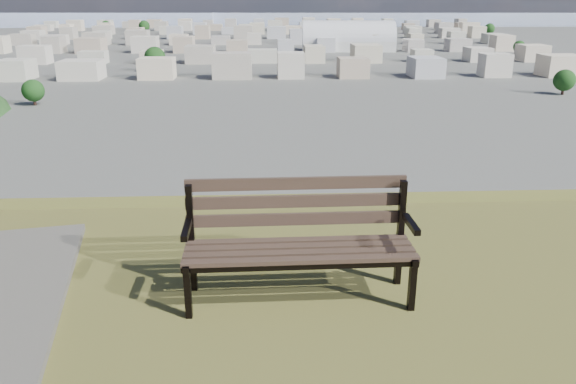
{
  "coord_description": "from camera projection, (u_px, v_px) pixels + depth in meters",
  "views": [
    {
      "loc": [
        0.51,
        -2.65,
        27.5
      ],
      "look_at": [
        0.82,
        3.65,
        25.3
      ],
      "focal_mm": 35.0,
      "sensor_mm": 36.0,
      "label": 1
    }
  ],
  "objects": [
    {
      "name": "city_trees",
      "position": [
        211.0,
        40.0,
        309.58
      ],
      "size": [
        406.52,
        387.2,
        9.98
      ],
      "color": "#39231C",
      "rests_on": "ground"
    },
    {
      "name": "arena",
      "position": [
        348.0,
        41.0,
        300.67
      ],
      "size": [
        49.77,
        23.27,
        20.56
      ],
      "rotation": [
        0.0,
        0.0,
        -0.06
      ],
      "color": "silver",
      "rests_on": "ground"
    },
    {
      "name": "bay_water",
      "position": [
        259.0,
        16.0,
        860.3
      ],
      "size": [
        2400.0,
        700.0,
        0.12
      ],
      "primitive_type": "cube",
      "color": "#8697AB",
      "rests_on": "ground"
    },
    {
      "name": "park_bench",
      "position": [
        298.0,
        234.0,
        4.81
      ],
      "size": [
        1.95,
        0.66,
        1.01
      ],
      "rotation": [
        0.0,
        0.0,
        0.02
      ],
      "color": "#412E25",
      "rests_on": "hilltop_mesa"
    },
    {
      "name": "city_blocks",
      "position": [
        259.0,
        34.0,
        382.37
      ],
      "size": [
        395.0,
        361.0,
        7.0
      ],
      "color": "beige",
      "rests_on": "ground"
    }
  ]
}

